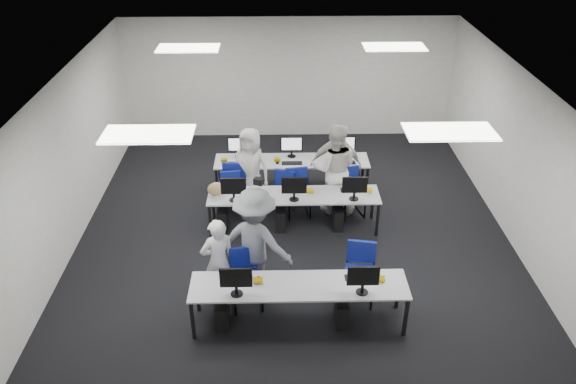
{
  "coord_description": "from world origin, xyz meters",
  "views": [
    {
      "loc": [
        -0.29,
        -8.79,
        6.06
      ],
      "look_at": [
        -0.11,
        -0.16,
        1.0
      ],
      "focal_mm": 35.0,
      "sensor_mm": 36.0,
      "label": 1
    }
  ],
  "objects_px": {
    "student_3": "(336,166)",
    "chair_1": "(359,283)",
    "student_0": "(218,261)",
    "chair_3": "(298,201)",
    "student_2": "(251,167)",
    "photographer": "(256,242)",
    "desk_front": "(299,288)",
    "desk_mid": "(294,197)",
    "chair_2": "(234,198)",
    "chair_6": "(287,192)",
    "chair_4": "(350,201)",
    "chair_5": "(231,193)",
    "chair_7": "(342,196)",
    "student_1": "(334,169)",
    "chair_0": "(246,288)"
  },
  "relations": [
    {
      "from": "chair_0",
      "to": "student_1",
      "type": "xyz_separation_m",
      "value": [
        1.61,
        2.78,
        0.63
      ]
    },
    {
      "from": "desk_front",
      "to": "chair_0",
      "type": "relative_size",
      "value": 3.36
    },
    {
      "from": "student_0",
      "to": "chair_3",
      "type": "bearing_deg",
      "value": -139.86
    },
    {
      "from": "chair_2",
      "to": "chair_6",
      "type": "distance_m",
      "value": 1.1
    },
    {
      "from": "desk_mid",
      "to": "chair_1",
      "type": "bearing_deg",
      "value": -64.44
    },
    {
      "from": "chair_5",
      "to": "student_0",
      "type": "xyz_separation_m",
      "value": [
        0.03,
        -2.88,
        0.48
      ]
    },
    {
      "from": "student_2",
      "to": "photographer",
      "type": "bearing_deg",
      "value": -63.99
    },
    {
      "from": "student_0",
      "to": "desk_mid",
      "type": "bearing_deg",
      "value": -143.33
    },
    {
      "from": "chair_0",
      "to": "chair_3",
      "type": "relative_size",
      "value": 1.02
    },
    {
      "from": "chair_4",
      "to": "chair_6",
      "type": "relative_size",
      "value": 1.08
    },
    {
      "from": "chair_3",
      "to": "chair_7",
      "type": "xyz_separation_m",
      "value": [
        0.9,
        0.24,
        -0.04
      ]
    },
    {
      "from": "desk_mid",
      "to": "student_0",
      "type": "relative_size",
      "value": 2.12
    },
    {
      "from": "chair_5",
      "to": "student_2",
      "type": "bearing_deg",
      "value": 2.43
    },
    {
      "from": "student_0",
      "to": "student_3",
      "type": "distance_m",
      "value": 3.59
    },
    {
      "from": "chair_4",
      "to": "chair_5",
      "type": "height_order",
      "value": "chair_4"
    },
    {
      "from": "student_2",
      "to": "desk_mid",
      "type": "bearing_deg",
      "value": -26.07
    },
    {
      "from": "student_1",
      "to": "student_3",
      "type": "distance_m",
      "value": 0.26
    },
    {
      "from": "chair_0",
      "to": "chair_2",
      "type": "height_order",
      "value": "chair_2"
    },
    {
      "from": "chair_2",
      "to": "chair_6",
      "type": "bearing_deg",
      "value": 15.6
    },
    {
      "from": "chair_4",
      "to": "chair_5",
      "type": "bearing_deg",
      "value": 154.1
    },
    {
      "from": "chair_3",
      "to": "student_2",
      "type": "relative_size",
      "value": 0.57
    },
    {
      "from": "chair_6",
      "to": "chair_7",
      "type": "height_order",
      "value": "chair_6"
    },
    {
      "from": "desk_front",
      "to": "student_3",
      "type": "height_order",
      "value": "student_3"
    },
    {
      "from": "desk_mid",
      "to": "photographer",
      "type": "xyz_separation_m",
      "value": [
        -0.65,
        -1.78,
        0.25
      ]
    },
    {
      "from": "desk_front",
      "to": "chair_2",
      "type": "distance_m",
      "value": 3.45
    },
    {
      "from": "chair_6",
      "to": "photographer",
      "type": "xyz_separation_m",
      "value": [
        -0.55,
        -2.63,
        0.65
      ]
    },
    {
      "from": "student_2",
      "to": "student_3",
      "type": "xyz_separation_m",
      "value": [
        1.7,
        -0.05,
        0.05
      ]
    },
    {
      "from": "student_3",
      "to": "desk_mid",
      "type": "bearing_deg",
      "value": -127.22
    },
    {
      "from": "desk_mid",
      "to": "chair_1",
      "type": "distance_m",
      "value": 2.3
    },
    {
      "from": "chair_6",
      "to": "photographer",
      "type": "distance_m",
      "value": 2.77
    },
    {
      "from": "desk_front",
      "to": "chair_4",
      "type": "relative_size",
      "value": 3.36
    },
    {
      "from": "chair_1",
      "to": "chair_3",
      "type": "distance_m",
      "value": 2.69
    },
    {
      "from": "chair_2",
      "to": "chair_4",
      "type": "relative_size",
      "value": 1.03
    },
    {
      "from": "desk_front",
      "to": "student_2",
      "type": "xyz_separation_m",
      "value": [
        -0.83,
        3.53,
        0.15
      ]
    },
    {
      "from": "student_1",
      "to": "chair_4",
      "type": "bearing_deg",
      "value": 160.14
    },
    {
      "from": "chair_1",
      "to": "chair_5",
      "type": "relative_size",
      "value": 1.1
    },
    {
      "from": "chair_5",
      "to": "student_1",
      "type": "height_order",
      "value": "student_1"
    },
    {
      "from": "chair_5",
      "to": "chair_7",
      "type": "relative_size",
      "value": 1.08
    },
    {
      "from": "chair_4",
      "to": "student_2",
      "type": "bearing_deg",
      "value": 149.99
    },
    {
      "from": "desk_front",
      "to": "desk_mid",
      "type": "relative_size",
      "value": 1.0
    },
    {
      "from": "chair_3",
      "to": "student_0",
      "type": "relative_size",
      "value": 0.62
    },
    {
      "from": "chair_0",
      "to": "chair_7",
      "type": "bearing_deg",
      "value": 46.95
    },
    {
      "from": "student_1",
      "to": "student_3",
      "type": "xyz_separation_m",
      "value": [
        0.06,
        0.25,
        -0.06
      ]
    },
    {
      "from": "desk_front",
      "to": "chair_6",
      "type": "distance_m",
      "value": 3.48
    },
    {
      "from": "student_1",
      "to": "chair_6",
      "type": "bearing_deg",
      "value": -7.69
    },
    {
      "from": "chair_7",
      "to": "student_0",
      "type": "xyz_separation_m",
      "value": [
        -2.23,
        -2.77,
        0.5
      ]
    },
    {
      "from": "chair_0",
      "to": "chair_4",
      "type": "relative_size",
      "value": 1.0
    },
    {
      "from": "chair_6",
      "to": "chair_7",
      "type": "xyz_separation_m",
      "value": [
        1.11,
        -0.12,
        -0.02
      ]
    },
    {
      "from": "chair_7",
      "to": "chair_4",
      "type": "bearing_deg",
      "value": -45.15
    },
    {
      "from": "student_3",
      "to": "chair_1",
      "type": "bearing_deg",
      "value": -80.45
    }
  ]
}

